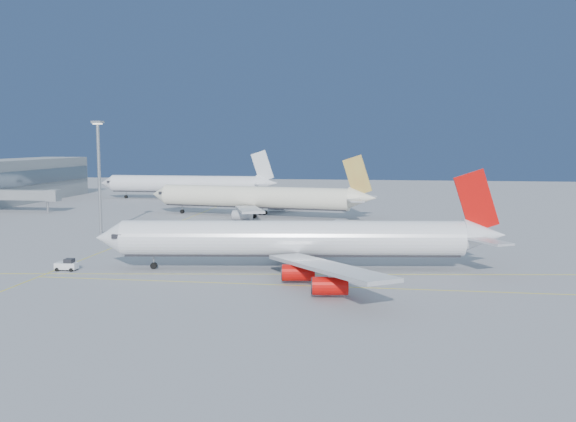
# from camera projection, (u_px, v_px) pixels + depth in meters

# --- Properties ---
(ground) EXTENTS (500.00, 500.00, 0.00)m
(ground) POSITION_uv_depth(u_px,v_px,m) (300.00, 267.00, 109.56)
(ground) COLOR slate
(ground) RESTS_ON ground
(jet_bridge) EXTENTS (23.60, 3.60, 6.90)m
(jet_bridge) POSITION_uv_depth(u_px,v_px,m) (25.00, 195.00, 193.49)
(jet_bridge) COLOR gray
(jet_bridge) RESTS_ON ground
(taxiway_lines) EXTENTS (118.86, 140.00, 0.02)m
(taxiway_lines) POSITION_uv_depth(u_px,v_px,m) (225.00, 258.00, 117.96)
(taxiway_lines) COLOR yellow
(taxiway_lines) RESTS_ON ground
(airliner_virgin) EXTENTS (68.68, 61.22, 16.96)m
(airliner_virgin) POSITION_uv_depth(u_px,v_px,m) (301.00, 239.00, 107.07)
(airliner_virgin) COLOR white
(airliner_virgin) RESTS_ON ground
(airliner_etihad) EXTENTS (68.10, 62.22, 17.82)m
(airliner_etihad) POSITION_uv_depth(u_px,v_px,m) (259.00, 197.00, 182.68)
(airliner_etihad) COLOR silver
(airliner_etihad) RESTS_ON ground
(airliner_third) EXTENTS (67.93, 62.82, 18.27)m
(airliner_third) POSITION_uv_depth(u_px,v_px,m) (188.00, 184.00, 236.85)
(airliner_third) COLOR white
(airliner_third) RESTS_ON ground
(pushback_tug) EXTENTS (3.60, 2.26, 2.00)m
(pushback_tug) POSITION_uv_depth(u_px,v_px,m) (67.00, 265.00, 106.58)
(pushback_tug) COLOR white
(pushback_tug) RESTS_ON ground
(light_mast) EXTENTS (2.25, 2.25, 26.02)m
(light_mast) POSITION_uv_depth(u_px,v_px,m) (99.00, 168.00, 147.20)
(light_mast) COLOR gray
(light_mast) RESTS_ON ground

